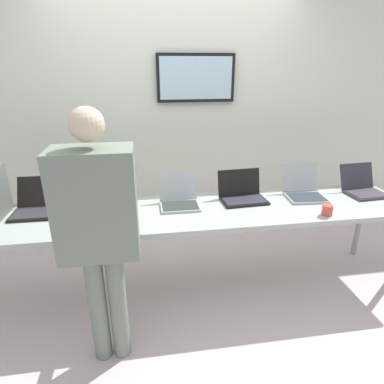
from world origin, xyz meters
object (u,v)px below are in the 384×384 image
object	(u,v)px
laptop_station_0	(37,205)
laptop_station_4	(303,190)
coffee_mug	(327,210)
laptop_station_1	(110,201)
laptop_station_2	(179,198)
laptop_station_5	(363,187)
person	(99,222)
workbench	(190,215)
laptop_station_3	(242,193)

from	to	relation	value
laptop_station_0	laptop_station_4	world-z (taller)	laptop_station_4
coffee_mug	laptop_station_1	bearing A→B (deg)	166.21
laptop_station_2	coffee_mug	world-z (taller)	laptop_station_2
laptop_station_5	person	bearing A→B (deg)	-161.15
workbench	laptop_station_0	xyz separation A→B (m)	(-1.19, 0.16, 0.10)
laptop_station_2	laptop_station_5	bearing A→B (deg)	0.26
workbench	laptop_station_0	size ratio (longest dim) A/B	9.85
laptop_station_5	person	size ratio (longest dim) A/B	0.22
workbench	coffee_mug	distance (m)	1.06
laptop_station_0	laptop_station_1	bearing A→B (deg)	-0.65
coffee_mug	laptop_station_4	bearing A→B (deg)	89.74
laptop_station_0	workbench	bearing A→B (deg)	-7.77
laptop_station_0	person	distance (m)	0.99
laptop_station_2	laptop_station_0	bearing A→B (deg)	177.98
laptop_station_1	person	xyz separation A→B (m)	(0.01, -0.78, 0.20)
laptop_station_0	laptop_station_2	xyz separation A→B (m)	(1.11, -0.04, 0.00)
laptop_station_3	laptop_station_2	bearing A→B (deg)	-177.55
person	laptop_station_0	bearing A→B (deg)	126.17
laptop_station_0	laptop_station_1	xyz separation A→B (m)	(0.56, -0.01, -0.00)
laptop_station_2	laptop_station_5	size ratio (longest dim) A/B	0.90
laptop_station_3	person	size ratio (longest dim) A/B	0.24
workbench	person	xyz separation A→B (m)	(-0.62, -0.62, 0.29)
laptop_station_3	coffee_mug	bearing A→B (deg)	-35.49
workbench	laptop_station_1	bearing A→B (deg)	166.11
laptop_station_1	laptop_station_5	xyz separation A→B (m)	(2.22, -0.03, 0.00)
coffee_mug	laptop_station_5	bearing A→B (deg)	34.10
laptop_station_1	laptop_station_4	size ratio (longest dim) A/B	1.03
laptop_station_1	laptop_station_4	bearing A→B (deg)	-0.29
laptop_station_0	laptop_station_2	bearing A→B (deg)	-2.02
laptop_station_2	laptop_station_4	size ratio (longest dim) A/B	0.83
workbench	laptop_station_4	xyz separation A→B (m)	(1.02, 0.15, 0.10)
laptop_station_1	laptop_station_3	world-z (taller)	laptop_station_3
laptop_station_1	laptop_station_5	distance (m)	2.22
laptop_station_0	laptop_station_2	size ratio (longest dim) A/B	1.17
person	laptop_station_2	bearing A→B (deg)	53.95
laptop_station_0	laptop_station_4	xyz separation A→B (m)	(2.21, -0.01, 0.00)
laptop_station_1	person	bearing A→B (deg)	-88.94
laptop_station_3	workbench	bearing A→B (deg)	-162.61
laptop_station_4	laptop_station_5	size ratio (longest dim) A/B	1.08
person	coffee_mug	distance (m)	1.69
workbench	laptop_station_1	size ratio (longest dim) A/B	9.28
laptop_station_1	laptop_station_4	world-z (taller)	laptop_station_4
workbench	laptop_station_1	xyz separation A→B (m)	(-0.63, 0.16, 0.10)
laptop_station_3	laptop_station_5	world-z (taller)	same
laptop_station_3	laptop_station_1	bearing A→B (deg)	179.49
laptop_station_2	person	bearing A→B (deg)	-126.05
laptop_station_4	workbench	bearing A→B (deg)	-171.79
laptop_station_0	person	world-z (taller)	person
laptop_station_0	laptop_station_3	distance (m)	1.66
laptop_station_1	laptop_station_5	size ratio (longest dim) A/B	1.12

